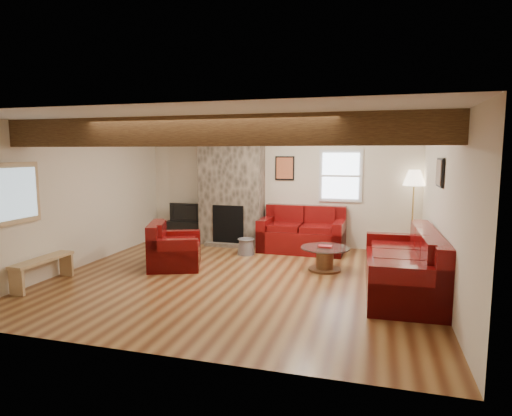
% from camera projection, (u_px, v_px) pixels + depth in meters
% --- Properties ---
extents(room, '(8.00, 8.00, 8.00)m').
position_uv_depth(room, '(240.00, 202.00, 6.80)').
color(room, brown).
rests_on(room, ground).
extents(floor, '(6.00, 6.00, 0.00)m').
position_uv_depth(floor, '(240.00, 279.00, 6.96)').
color(floor, brown).
rests_on(floor, ground).
extents(oak_beam, '(6.00, 0.36, 0.38)m').
position_uv_depth(oak_beam, '(210.00, 131.00, 5.47)').
color(oak_beam, black).
rests_on(oak_beam, room).
extents(chimney_breast, '(1.40, 0.67, 2.50)m').
position_uv_depth(chimney_breast, '(232.00, 190.00, 9.45)').
color(chimney_breast, '#3C372E').
rests_on(chimney_breast, floor).
extents(back_window, '(0.90, 0.08, 1.10)m').
position_uv_depth(back_window, '(341.00, 176.00, 8.98)').
color(back_window, silver).
rests_on(back_window, room).
extents(hatch_window, '(0.08, 1.00, 0.90)m').
position_uv_depth(hatch_window, '(12.00, 194.00, 6.14)').
color(hatch_window, tan).
rests_on(hatch_window, room).
extents(ceiling_dome, '(0.40, 0.40, 0.18)m').
position_uv_depth(ceiling_dome, '(306.00, 129.00, 7.26)').
color(ceiling_dome, beige).
rests_on(ceiling_dome, room).
extents(artwork_back, '(0.42, 0.06, 0.52)m').
position_uv_depth(artwork_back, '(285.00, 168.00, 9.29)').
color(artwork_back, black).
rests_on(artwork_back, room).
extents(artwork_right, '(0.06, 0.55, 0.42)m').
position_uv_depth(artwork_right, '(439.00, 173.00, 6.23)').
color(artwork_right, black).
rests_on(artwork_right, room).
extents(sofa_three, '(1.06, 2.39, 0.91)m').
position_uv_depth(sofa_three, '(402.00, 261.00, 6.25)').
color(sofa_three, '#470A05').
rests_on(sofa_three, floor).
extents(loveseat, '(1.74, 1.03, 0.91)m').
position_uv_depth(loveseat, '(302.00, 229.00, 8.86)').
color(loveseat, '#470A05').
rests_on(loveseat, floor).
extents(armchair_red, '(1.16, 1.23, 0.80)m').
position_uv_depth(armchair_red, '(175.00, 245.00, 7.64)').
color(armchair_red, '#470A05').
rests_on(armchair_red, floor).
extents(coffee_table, '(0.84, 0.84, 0.44)m').
position_uv_depth(coffee_table, '(325.00, 259.00, 7.42)').
color(coffee_table, '#452C16').
rests_on(coffee_table, floor).
extents(tv_cabinet, '(0.93, 0.37, 0.46)m').
position_uv_depth(tv_cabinet, '(186.00, 231.00, 9.92)').
color(tv_cabinet, black).
rests_on(tv_cabinet, floor).
extents(television, '(0.73, 0.10, 0.42)m').
position_uv_depth(television, '(186.00, 212.00, 9.86)').
color(television, black).
rests_on(television, tv_cabinet).
extents(floor_lamp, '(0.43, 0.43, 1.70)m').
position_uv_depth(floor_lamp, '(414.00, 183.00, 8.45)').
color(floor_lamp, tan).
rests_on(floor_lamp, floor).
extents(pine_bench, '(0.26, 1.12, 0.42)m').
position_uv_depth(pine_bench, '(43.00, 272.00, 6.60)').
color(pine_bench, tan).
rests_on(pine_bench, floor).
extents(coal_bucket, '(0.35, 0.35, 0.33)m').
position_uv_depth(coal_bucket, '(246.00, 246.00, 8.59)').
color(coal_bucket, gray).
rests_on(coal_bucket, floor).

